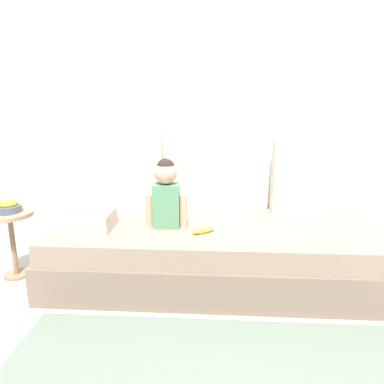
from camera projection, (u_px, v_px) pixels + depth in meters
The scene contains 11 objects.
ground_plane at pixel (216, 280), 2.73m from camera, with size 12.00×12.00×0.00m, color #B2ADA3.
back_wall at pixel (218, 112), 2.99m from camera, with size 5.61×0.10×2.42m, color white.
couch at pixel (216, 254), 2.68m from camera, with size 2.41×0.91×0.43m.
throw_pillow_left at pixel (134, 174), 2.93m from camera, with size 0.46×0.16×0.59m, color beige.
throw_pillow_right at pixel (303, 177), 2.85m from camera, with size 0.47×0.16×0.58m, color beige.
toddler at pixel (166, 192), 2.55m from camera, with size 0.30×0.16×0.49m.
banana at pixel (203, 230), 2.48m from camera, with size 0.17×0.04×0.04m, color yellow.
folded_blanket at pixel (84, 220), 2.56m from camera, with size 0.40×0.28×0.13m, color beige.
side_table at pixel (11, 228), 2.70m from camera, with size 0.34×0.34×0.51m.
fruit_bowl at pixel (8, 207), 2.66m from camera, with size 0.18×0.18×0.10m.
floor_rug at pixel (216, 380), 1.76m from camera, with size 2.17×1.00×0.01m, color slate.
Camera 1 is at (-0.02, -2.49, 1.32)m, focal length 34.33 mm.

